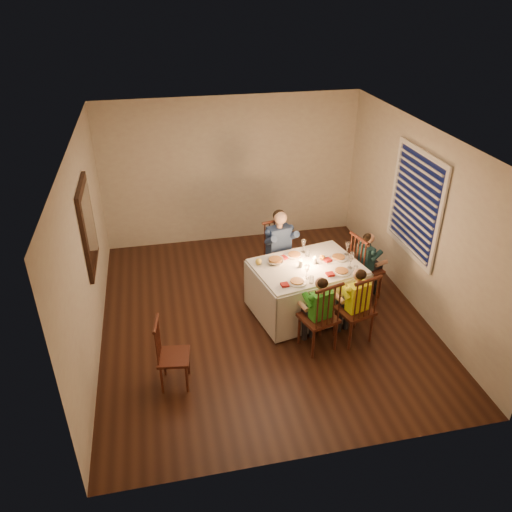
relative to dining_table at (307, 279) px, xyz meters
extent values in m
plane|color=black|center=(-0.63, 0.04, -0.55)|extent=(5.00, 5.00, 0.00)
cube|color=beige|center=(-2.88, 0.04, 0.75)|extent=(0.02, 5.00, 2.60)
cube|color=beige|center=(1.62, 0.04, 0.75)|extent=(0.02, 5.00, 2.60)
cube|color=beige|center=(-0.63, 2.54, 0.75)|extent=(4.50, 0.02, 2.60)
plane|color=white|center=(-0.63, 0.04, 2.05)|extent=(5.00, 5.00, 0.00)
cube|color=silver|center=(0.00, 0.00, 0.20)|extent=(1.62, 1.30, 0.04)
cube|color=silver|center=(-0.11, 0.51, -0.16)|extent=(1.45, 0.32, 0.71)
cube|color=silver|center=(0.11, -0.51, -0.16)|extent=(1.45, 0.32, 0.71)
cube|color=silver|center=(0.71, 0.15, -0.16)|extent=(0.24, 1.05, 0.71)
cube|color=silver|center=(-0.71, -0.15, -0.16)|extent=(0.24, 1.05, 0.71)
cylinder|color=silver|center=(-0.10, 0.30, 0.23)|extent=(0.31, 0.31, 0.02)
cylinder|color=silver|center=(-0.26, -0.40, 0.23)|extent=(0.31, 0.31, 0.02)
cylinder|color=silver|center=(0.40, -0.27, 0.23)|extent=(0.31, 0.31, 0.02)
cylinder|color=silver|center=(0.49, 0.10, 0.23)|extent=(0.31, 0.31, 0.02)
cylinder|color=silver|center=(-0.10, -0.02, 0.27)|extent=(0.06, 0.06, 0.10)
cylinder|color=silver|center=(0.11, 0.02, 0.27)|extent=(0.06, 0.06, 0.10)
sphere|color=yellow|center=(-0.66, 0.18, 0.27)|extent=(0.09, 0.09, 0.09)
sphere|color=orange|center=(0.25, 0.10, 0.26)|extent=(0.08, 0.08, 0.08)
imported|color=silver|center=(-0.42, 0.16, 0.25)|extent=(0.27, 0.27, 0.06)
cube|color=black|center=(-2.85, 0.34, 0.95)|extent=(0.05, 0.95, 1.15)
cube|color=white|center=(-2.83, 0.34, 0.95)|extent=(0.01, 0.78, 0.98)
cube|color=#0D1337|center=(1.60, 0.14, 0.95)|extent=(0.01, 1.20, 1.40)
cube|color=white|center=(1.58, 0.14, 0.95)|extent=(0.03, 1.34, 1.54)
camera|label=1|loc=(-1.94, -5.69, 3.75)|focal=35.00mm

